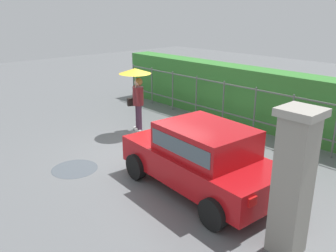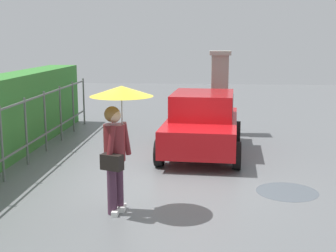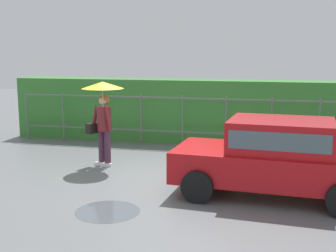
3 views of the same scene
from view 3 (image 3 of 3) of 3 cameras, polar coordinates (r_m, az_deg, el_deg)
ground_plane at (r=9.68m, az=-0.48°, el=-6.82°), size 40.00×40.00×0.00m
car at (r=8.63m, az=13.69°, el=-3.62°), size 3.84×2.08×1.48m
pedestrian at (r=10.57m, az=-8.41°, el=2.68°), size 0.99×0.99×2.04m
fence_section at (r=12.57m, az=4.66°, el=0.83°), size 11.25×0.05×1.50m
hedge_row at (r=13.32m, az=5.19°, el=1.85°), size 12.20×0.90×1.90m
puddle_near at (r=7.86m, az=-7.80°, el=-10.85°), size 1.13×1.13×0.00m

